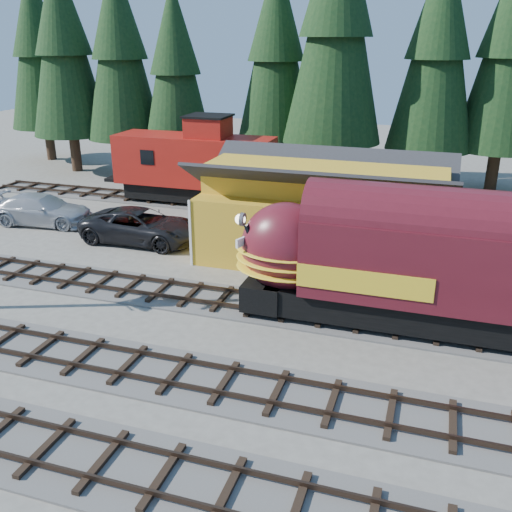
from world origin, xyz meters
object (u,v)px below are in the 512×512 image
(depot, at_px, (323,203))
(pickup_truck_a, at_px, (141,226))
(locomotive, at_px, (432,271))
(pickup_truck_b, at_px, (42,210))
(caboose, at_px, (195,164))

(depot, xyz_separation_m, pickup_truck_a, (-10.09, -0.65, -2.03))
(locomotive, height_order, pickup_truck_b, locomotive)
(pickup_truck_a, distance_m, pickup_truck_b, 7.45)
(locomotive, bearing_deg, depot, 130.46)
(caboose, bearing_deg, pickup_truck_a, -88.56)
(locomotive, bearing_deg, caboose, 138.53)
(depot, bearing_deg, caboose, 143.93)
(caboose, xyz_separation_m, pickup_truck_a, (0.21, -8.15, -1.82))
(depot, distance_m, locomotive, 8.55)
(pickup_truck_b, bearing_deg, depot, -97.68)
(locomotive, xyz_separation_m, caboose, (-15.84, 14.00, 0.20))
(caboose, relative_size, pickup_truck_a, 1.60)
(locomotive, relative_size, caboose, 1.49)
(depot, height_order, locomotive, depot)
(pickup_truck_a, bearing_deg, locomotive, -110.30)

